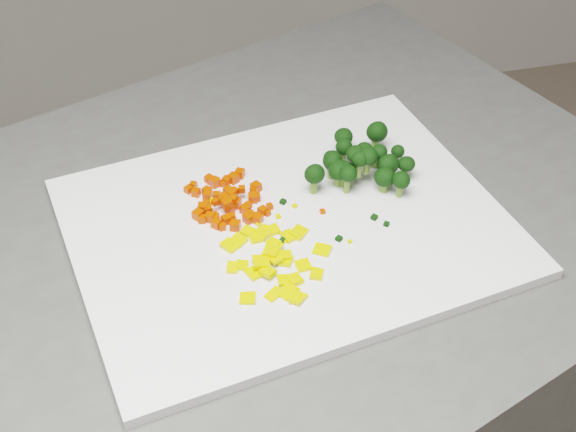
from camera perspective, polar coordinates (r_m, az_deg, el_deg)
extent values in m
cube|color=white|center=(0.95, 0.00, -0.76)|extent=(0.56, 0.47, 0.01)
cube|color=red|center=(0.96, -3.65, 0.95)|extent=(0.01, 0.01, 0.01)
cube|color=red|center=(0.96, -4.24, 1.05)|extent=(0.01, 0.01, 0.01)
cube|color=red|center=(0.95, -5.57, -0.10)|extent=(0.01, 0.01, 0.01)
cube|color=red|center=(1.00, -4.38, 2.53)|extent=(0.01, 0.01, 0.01)
cube|color=red|center=(0.94, -2.83, -0.17)|extent=(0.01, 0.01, 0.01)
cube|color=red|center=(0.96, -4.55, 1.29)|extent=(0.01, 0.01, 0.01)
cube|color=red|center=(0.97, -4.24, 1.76)|extent=(0.01, 0.01, 0.01)
cube|color=red|center=(0.96, -4.67, 1.17)|extent=(0.01, 0.01, 0.01)
cube|color=red|center=(0.95, -5.22, 0.04)|extent=(0.01, 0.01, 0.01)
cube|color=red|center=(0.98, -2.43, 1.53)|extent=(0.01, 0.01, 0.01)
cube|color=red|center=(0.96, -3.96, 1.19)|extent=(0.01, 0.01, 0.01)
cube|color=red|center=(0.97, -5.88, 0.81)|extent=(0.01, 0.01, 0.01)
cube|color=red|center=(1.00, -5.50, 2.54)|extent=(0.01, 0.01, 0.01)
cube|color=red|center=(0.97, -3.84, 1.75)|extent=(0.01, 0.01, 0.01)
cube|color=red|center=(1.00, -5.22, 2.39)|extent=(0.01, 0.01, 0.01)
cube|color=red|center=(0.94, -5.21, -0.23)|extent=(0.01, 0.01, 0.01)
cube|color=red|center=(0.97, -3.30, 1.92)|extent=(0.01, 0.01, 0.01)
cube|color=red|center=(0.95, -6.41, 0.09)|extent=(0.02, 0.02, 0.01)
cube|color=red|center=(1.00, -5.63, 2.65)|extent=(0.01, 0.01, 0.01)
cube|color=red|center=(0.93, -4.72, -0.77)|extent=(0.01, 0.01, 0.01)
cube|color=red|center=(0.95, -1.49, 0.22)|extent=(0.01, 0.01, 0.01)
cube|color=red|center=(0.95, -3.12, 0.43)|extent=(0.01, 0.01, 0.01)
cube|color=red|center=(0.97, -5.08, 1.46)|extent=(0.01, 0.01, 0.01)
cube|color=red|center=(0.96, -6.09, 0.58)|extent=(0.01, 0.01, 0.01)
cube|color=red|center=(0.95, -6.13, -0.23)|extent=(0.01, 0.01, 0.01)
cube|color=red|center=(1.00, -3.91, 2.76)|extent=(0.01, 0.01, 0.01)
cube|color=red|center=(1.00, -6.75, 2.20)|extent=(0.01, 0.01, 0.01)
cube|color=red|center=(0.97, -2.53, 1.29)|extent=(0.01, 0.01, 0.01)
cube|color=red|center=(0.96, -4.46, 1.40)|extent=(0.01, 0.01, 0.01)
cube|color=red|center=(0.96, -2.85, 0.79)|extent=(0.01, 0.01, 0.01)
cube|color=red|center=(0.94, -5.10, -0.54)|extent=(0.01, 0.01, 0.01)
cube|color=red|center=(0.95, -4.27, 0.97)|extent=(0.02, 0.02, 0.01)
cube|color=red|center=(1.00, -4.68, 2.31)|extent=(0.01, 0.01, 0.01)
cube|color=red|center=(1.00, -3.90, 2.68)|extent=(0.02, 0.02, 0.01)
cube|color=red|center=(0.96, -5.73, 0.45)|extent=(0.01, 0.01, 0.01)
cube|color=red|center=(0.98, -2.42, 1.87)|extent=(0.01, 0.01, 0.01)
cube|color=red|center=(0.95, -3.99, -0.06)|extent=(0.01, 0.01, 0.01)
cube|color=red|center=(1.00, -5.05, 2.52)|extent=(0.01, 0.01, 0.01)
cube|color=red|center=(0.99, -2.29, 2.08)|extent=(0.01, 0.01, 0.01)
cube|color=red|center=(0.98, -5.73, 1.48)|extent=(0.01, 0.01, 0.01)
cube|color=red|center=(0.94, -2.16, -0.22)|extent=(0.01, 0.01, 0.01)
cube|color=red|center=(0.96, -4.09, 1.58)|extent=(0.01, 0.01, 0.01)
cube|color=red|center=(1.00, -3.88, 2.70)|extent=(0.01, 0.01, 0.01)
cube|color=red|center=(0.96, -4.52, 1.27)|extent=(0.01, 0.01, 0.01)
cube|color=red|center=(0.98, -5.78, 1.77)|extent=(0.01, 0.01, 0.01)
cube|color=red|center=(0.96, -4.15, 0.50)|extent=(0.01, 0.01, 0.01)
cube|color=red|center=(0.96, -1.32, 0.68)|extent=(0.01, 0.01, 0.01)
cube|color=red|center=(0.95, -5.21, 0.99)|extent=(0.01, 0.01, 0.01)
cube|color=red|center=(0.95, -3.05, 0.47)|extent=(0.01, 0.01, 0.01)
cube|color=red|center=(0.95, -4.39, 0.84)|extent=(0.01, 0.01, 0.01)
cube|color=red|center=(0.95, -2.81, 0.05)|extent=(0.01, 0.01, 0.01)
cube|color=red|center=(0.95, -1.81, 0.36)|extent=(0.01, 0.01, 0.01)
cube|color=red|center=(0.99, -7.11, 1.88)|extent=(0.01, 0.01, 0.01)
cube|color=red|center=(0.93, -3.77, -0.68)|extent=(0.01, 0.01, 0.01)
cube|color=red|center=(0.97, -2.25, 1.35)|extent=(0.01, 0.01, 0.01)
cube|color=red|center=(0.96, -3.82, 0.77)|extent=(0.01, 0.01, 0.01)
cube|color=red|center=(0.96, -4.56, 1.45)|extent=(0.01, 0.01, 0.01)
cube|color=red|center=(0.94, -4.42, -0.26)|extent=(0.01, 0.01, 0.01)
cube|color=red|center=(0.96, -3.75, 0.92)|extent=(0.01, 0.01, 0.01)
cube|color=red|center=(0.94, -2.24, -0.07)|extent=(0.01, 0.01, 0.01)
cube|color=red|center=(1.01, -3.45, 3.04)|extent=(0.01, 0.01, 0.01)
cube|color=red|center=(0.98, -6.56, 1.68)|extent=(0.01, 0.01, 0.01)
cube|color=yellow|center=(0.87, -0.25, -4.60)|extent=(0.02, 0.02, 0.01)
cube|color=yellow|center=(0.91, -1.03, -1.93)|extent=(0.02, 0.02, 0.01)
cube|color=yellow|center=(0.89, -3.99, -3.68)|extent=(0.02, 0.02, 0.01)
cube|color=yellow|center=(0.86, 0.54, -5.76)|extent=(0.03, 0.03, 0.01)
cube|color=yellow|center=(0.92, -3.56, -1.76)|extent=(0.02, 0.02, 0.01)
cube|color=yellow|center=(0.89, -3.29, -3.50)|extent=(0.02, 0.02, 0.01)
cube|color=yellow|center=(0.87, -1.45, -3.99)|extent=(0.02, 0.02, 0.01)
cube|color=yellow|center=(0.89, 1.08, -3.52)|extent=(0.02, 0.02, 0.00)
cube|color=yellow|center=(0.93, -1.25, -1.06)|extent=(0.02, 0.02, 0.01)
cube|color=yellow|center=(0.91, -4.16, -2.12)|extent=(0.02, 0.02, 0.01)
cube|color=yellow|center=(0.92, 0.06, -1.43)|extent=(0.02, 0.02, 0.01)
cube|color=yellow|center=(0.86, -0.06, -5.40)|extent=(0.03, 0.02, 0.01)
cube|color=yellow|center=(0.88, -1.94, -3.29)|extent=(0.02, 0.02, 0.01)
cube|color=yellow|center=(0.88, -2.50, -4.09)|extent=(0.02, 0.02, 0.01)
cube|color=yellow|center=(0.86, -1.01, -5.59)|extent=(0.02, 0.02, 0.01)
cube|color=yellow|center=(0.87, 0.29, -4.65)|extent=(0.02, 0.02, 0.01)
cube|color=yellow|center=(0.87, 0.46, -4.54)|extent=(0.02, 0.02, 0.01)
cube|color=yellow|center=(0.93, -2.79, -1.14)|extent=(0.02, 0.02, 0.01)
cube|color=yellow|center=(0.90, -0.88, -2.31)|extent=(0.02, 0.02, 0.01)
cube|color=yellow|center=(0.89, -0.15, -3.23)|extent=(0.02, 0.02, 0.01)
cube|color=yellow|center=(0.88, 2.04, -4.13)|extent=(0.02, 0.02, 0.01)
cube|color=yellow|center=(0.89, -1.23, -2.56)|extent=(0.02, 0.02, 0.01)
cube|color=yellow|center=(0.93, 0.77, -1.18)|extent=(0.03, 0.03, 0.01)
cube|color=yellow|center=(0.89, -1.00, -2.99)|extent=(0.02, 0.02, 0.01)
cube|color=yellow|center=(0.90, -1.17, -2.28)|extent=(0.02, 0.02, 0.01)
cube|color=yellow|center=(0.86, 0.46, -5.69)|extent=(0.02, 0.02, 0.01)
cube|color=yellow|center=(0.92, -2.23, -1.58)|extent=(0.02, 0.01, 0.01)
cube|color=yellow|center=(0.89, -0.34, -2.80)|extent=(0.02, 0.01, 0.01)
cube|color=yellow|center=(0.91, 2.44, -2.43)|extent=(0.03, 0.02, 0.01)
cube|color=yellow|center=(0.86, -2.89, -5.85)|extent=(0.02, 0.02, 0.00)
cube|color=yellow|center=(0.93, -1.66, -1.11)|extent=(0.03, 0.03, 0.01)
cube|color=black|center=(0.92, -0.39, -1.74)|extent=(0.01, 0.01, 0.00)
cube|color=yellow|center=(0.92, -0.27, -1.81)|extent=(0.01, 0.01, 0.00)
cube|color=black|center=(0.92, 3.64, -1.61)|extent=(0.01, 0.01, 0.00)
cube|color=yellow|center=(0.95, -0.70, -0.03)|extent=(0.01, 0.01, 0.00)
cube|color=yellow|center=(0.97, -5.28, 1.03)|extent=(0.01, 0.01, 0.01)
cube|color=black|center=(0.97, -0.36, 1.03)|extent=(0.01, 0.01, 0.00)
cube|color=yellow|center=(0.92, 4.41, -1.82)|extent=(0.00, 0.00, 0.00)
cube|color=red|center=(0.96, 2.47, 0.33)|extent=(0.01, 0.01, 0.00)
cube|color=black|center=(0.95, 6.15, -0.08)|extent=(0.01, 0.01, 0.00)
cube|color=black|center=(0.94, 7.02, -0.57)|extent=(0.01, 0.01, 0.00)
cube|color=red|center=(0.94, -4.02, -0.54)|extent=(0.01, 0.01, 0.00)
cube|color=yellow|center=(0.94, -2.10, -0.58)|extent=(0.01, 0.01, 0.00)
cube|color=yellow|center=(0.96, 0.47, 0.72)|extent=(0.01, 0.01, 0.00)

